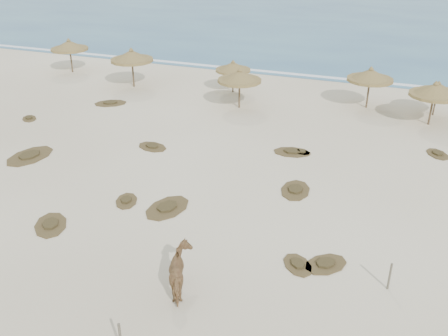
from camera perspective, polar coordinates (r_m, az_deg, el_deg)
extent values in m
plane|color=#F1E5C6|center=(21.04, -7.65, -7.94)|extent=(160.00, 160.00, 0.00)
cube|color=white|center=(43.66, 8.38, 10.51)|extent=(70.00, 0.60, 0.01)
cylinder|color=brown|center=(45.67, -17.07, 11.77)|extent=(0.12, 0.12, 2.18)
cylinder|color=olive|center=(45.47, -17.23, 12.87)|extent=(3.32, 3.32, 0.19)
cone|color=olive|center=(45.39, -17.29, 13.28)|extent=(3.21, 3.21, 0.78)
cone|color=olive|center=(45.30, -17.37, 13.86)|extent=(0.37, 0.37, 0.23)
cylinder|color=brown|center=(40.29, -10.37, 10.72)|extent=(0.13, 0.13, 2.31)
cylinder|color=olive|center=(40.04, -10.48, 12.04)|extent=(3.72, 3.72, 0.20)
cone|color=olive|center=(39.96, -10.52, 12.55)|extent=(3.60, 3.60, 0.83)
cone|color=olive|center=(39.85, -10.58, 13.24)|extent=(0.40, 0.40, 0.24)
cylinder|color=brown|center=(38.39, 1.03, 10.02)|extent=(0.11, 0.11, 1.86)
cylinder|color=olive|center=(38.17, 1.04, 11.13)|extent=(3.41, 3.41, 0.16)
cone|color=olive|center=(38.10, 1.04, 11.55)|extent=(3.30, 3.30, 0.67)
cone|color=olive|center=(38.00, 1.05, 12.13)|extent=(0.32, 0.32, 0.20)
cylinder|color=brown|center=(34.98, 1.76, 8.58)|extent=(0.12, 0.12, 2.13)
cylinder|color=olive|center=(34.72, 1.78, 9.96)|extent=(3.67, 3.67, 0.18)
cone|color=olive|center=(34.62, 1.79, 10.50)|extent=(3.55, 3.55, 0.76)
cone|color=olive|center=(34.50, 1.80, 11.22)|extent=(0.36, 0.36, 0.22)
cylinder|color=brown|center=(36.35, 16.15, 8.31)|extent=(0.13, 0.13, 2.21)
cylinder|color=olive|center=(36.09, 16.33, 9.68)|extent=(4.08, 4.08, 0.19)
cone|color=olive|center=(36.00, 16.40, 10.21)|extent=(3.94, 3.94, 0.79)
cone|color=olive|center=(35.88, 16.50, 10.94)|extent=(0.38, 0.38, 0.23)
cylinder|color=brown|center=(36.41, 22.98, 6.91)|extent=(0.10, 0.10, 1.79)
cylinder|color=olive|center=(36.20, 23.19, 8.01)|extent=(3.04, 3.04, 0.15)
cone|color=olive|center=(36.12, 23.27, 8.43)|extent=(2.94, 2.94, 0.64)
cone|color=olive|center=(36.02, 23.37, 9.01)|extent=(0.31, 0.31, 0.19)
cylinder|color=brown|center=(34.49, 22.61, 6.30)|extent=(0.12, 0.12, 2.17)
cylinder|color=olive|center=(34.22, 22.87, 7.71)|extent=(4.08, 4.08, 0.19)
cone|color=olive|center=(34.13, 22.97, 8.25)|extent=(3.95, 3.95, 0.78)
cone|color=olive|center=(34.00, 23.11, 8.99)|extent=(0.37, 0.37, 0.23)
imported|color=olive|center=(17.76, -4.86, -11.84)|extent=(1.67, 2.15, 1.65)
cylinder|color=#6E6652|center=(18.91, 18.41, -11.66)|extent=(0.08, 0.08, 1.10)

